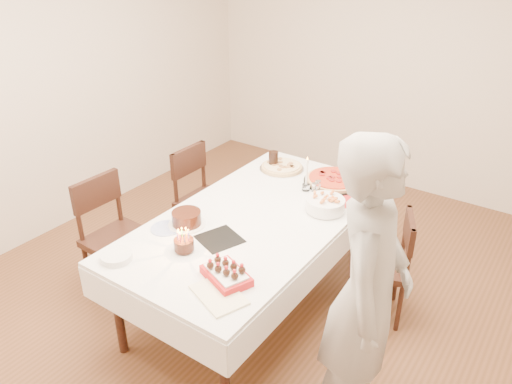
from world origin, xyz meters
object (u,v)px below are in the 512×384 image
Objects in this scene: chair_right_savory at (377,265)px; pizza_white at (282,167)px; layer_cake at (187,219)px; chair_left_dessert at (120,241)px; pasta_bowl at (325,205)px; cola_glass at (273,160)px; birthday_cake at (184,240)px; chair_left_savory at (208,203)px; person at (367,295)px; strawberry_box at (226,274)px; taper_candle at (307,174)px; pizza_pepperoni at (334,180)px; dining_table at (256,260)px.

pizza_white is at bearing 136.21° from chair_right_savory.
pizza_white is at bearing 87.36° from layer_cake.
chair_left_dessert is 3.46× the size of pasta_bowl.
chair_right_savory is 1.25m from cola_glass.
birthday_cake reaches higher than layer_cake.
layer_cake is at bearing -92.64° from pizza_white.
layer_cake is 1.86× the size of birthday_cake.
pizza_white is (0.47, 0.42, 0.30)m from chair_left_savory.
strawberry_box is (-0.78, -0.17, -0.10)m from person.
taper_candle reaches higher than layer_cake.
pizza_pepperoni is (0.94, 0.46, 0.30)m from chair_left_savory.
chair_left_dessert is 6.35× the size of cola_glass.
strawberry_box is at bearing -69.66° from pizza_white.
strawberry_box is at bearing 88.64° from person.
chair_left_dessert is 3.34× the size of taper_candle.
chair_left_savory is 2.51× the size of pizza_white.
cola_glass is (0.40, 0.40, 0.35)m from chair_left_savory.
birthday_cake is at bearing -51.17° from layer_cake.
birthday_cake reaches higher than pizza_white.
person is (1.05, -0.51, 0.51)m from dining_table.
taper_candle is at bearing -165.82° from chair_left_savory.
birthday_cake is (0.61, -0.96, 0.36)m from chair_left_savory.
taper_candle is at bearing -31.10° from pizza_white.
pizza_white is 0.76m from pasta_bowl.
birthday_cake reaches higher than pizza_pepperoni.
person reaches higher than pasta_bowl.
pasta_bowl is at bearing 24.91° from person.
birthday_cake is at bearing -100.53° from taper_candle.
taper_candle is 1.01m from layer_cake.
cola_glass is (-0.54, -0.06, 0.05)m from pizza_pepperoni.
birthday_cake is at bearing -80.96° from cola_glass.
chair_left_dessert is at bearing 80.16° from chair_left_savory.
chair_left_savory reaches higher than layer_cake.
taper_candle is 0.98× the size of strawberry_box.
dining_table is 5.72× the size of pizza_white.
birthday_cake is (0.22, -1.35, 0.00)m from cola_glass.
dining_table is at bearing 78.13° from birthday_cake.
pizza_pepperoni is at bearing 75.99° from dining_table.
chair_left_savory is 6.25× the size of cola_glass.
pizza_pepperoni is at bearing -128.31° from chair_left_dessert.
person reaches higher than taper_candle.
chair_right_savory is (0.78, 0.39, 0.05)m from dining_table.
birthday_cake is at bearing 80.80° from person.
cola_glass is at bearing -112.18° from chair_left_dessert.
cola_glass is (-1.39, 1.26, -0.06)m from person.
birthday_cake is at bearing 168.80° from strawberry_box.
layer_cake reaches higher than dining_table.
pizza_pepperoni is 1.91× the size of layer_cake.
dining_table is 2.54× the size of chair_right_savory.
taper_candle reaches higher than cola_glass.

